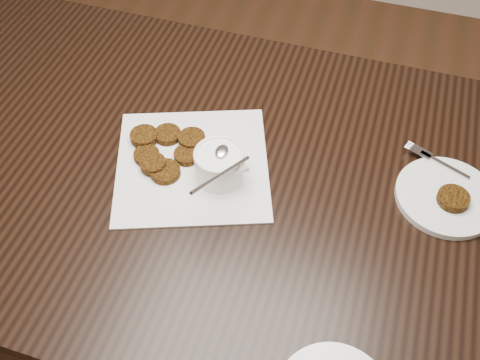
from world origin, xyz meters
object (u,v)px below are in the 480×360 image
(table, at_px, (195,254))
(napkin, at_px, (192,165))
(plate_with_patty, at_px, (447,194))
(sauce_ramekin, at_px, (219,153))

(table, height_order, napkin, napkin)
(table, xyz_separation_m, napkin, (0.02, 0.00, 0.38))
(napkin, xyz_separation_m, plate_with_patty, (0.53, 0.07, 0.01))
(table, distance_m, sauce_ramekin, 0.46)
(table, height_order, sauce_ramekin, sauce_ramekin)
(plate_with_patty, bearing_deg, sauce_ramekin, -169.56)
(table, distance_m, napkin, 0.38)
(napkin, xyz_separation_m, sauce_ramekin, (0.07, -0.01, 0.07))
(napkin, relative_size, plate_with_patty, 1.57)
(napkin, bearing_deg, table, -177.86)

